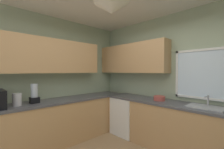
# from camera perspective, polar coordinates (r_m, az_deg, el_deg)

# --- Properties ---
(room_shell) EXTENTS (4.00, 3.71, 2.74)m
(room_shell) POSITION_cam_1_polar(r_m,az_deg,el_deg) (2.46, 1.86, 8.35)
(room_shell) COLOR #9EAD8E
(room_shell) RESTS_ON ground_plane
(counter_run_left) EXTENTS (0.65, 3.32, 0.90)m
(counter_run_left) POSITION_cam_1_polar(r_m,az_deg,el_deg) (3.39, -20.55, -16.66)
(counter_run_left) COLOR tan
(counter_run_left) RESTS_ON ground_plane
(counter_run_back) EXTENTS (3.09, 0.65, 0.90)m
(counter_run_back) POSITION_cam_1_polar(r_m,az_deg,el_deg) (3.15, 23.81, -18.08)
(counter_run_back) COLOR tan
(counter_run_back) RESTS_ON ground_plane
(dishwasher) EXTENTS (0.60, 0.60, 0.86)m
(dishwasher) POSITION_cam_1_polar(r_m,az_deg,el_deg) (3.72, 5.89, -15.30)
(dishwasher) COLOR white
(dishwasher) RESTS_ON ground_plane
(kettle) EXTENTS (0.14, 0.14, 0.21)m
(kettle) POSITION_cam_1_polar(r_m,az_deg,el_deg) (3.04, -32.53, -8.06)
(kettle) COLOR #B7B7BC
(kettle) RESTS_ON counter_run_left
(sink_assembly) EXTENTS (0.53, 0.40, 0.19)m
(sink_assembly) POSITION_cam_1_polar(r_m,az_deg,el_deg) (2.90, 32.13, -10.40)
(sink_assembly) COLOR #9EA0A5
(sink_assembly) RESTS_ON counter_run_back
(bowl) EXTENTS (0.22, 0.22, 0.09)m
(bowl) POSITION_cam_1_polar(r_m,az_deg,el_deg) (3.18, 17.62, -8.63)
(bowl) COLOR #B74C42
(bowl) RESTS_ON counter_run_back
(blender_appliance) EXTENTS (0.15, 0.15, 0.36)m
(blender_appliance) POSITION_cam_1_polar(r_m,az_deg,el_deg) (3.11, -27.54, -6.75)
(blender_appliance) COLOR black
(blender_appliance) RESTS_ON counter_run_left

